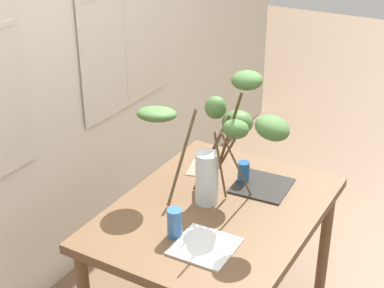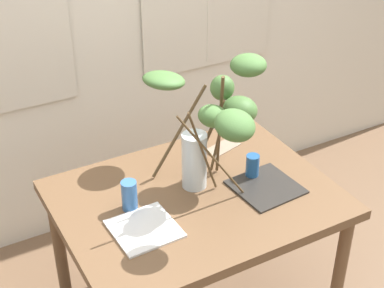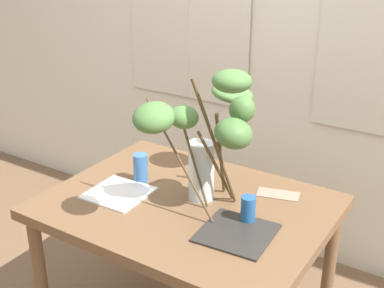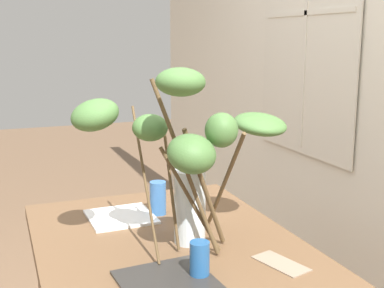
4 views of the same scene
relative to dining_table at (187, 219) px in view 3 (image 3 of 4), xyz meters
The scene contains 8 objects.
back_wall_with_windows 1.23m from the dining_table, 90.00° to the left, with size 5.58×0.14×2.67m.
dining_table is the anchor object (origin of this frame).
vase_with_branches 0.45m from the dining_table, 22.92° to the left, with size 0.46×0.78×0.64m.
drinking_glass_blue_left 0.34m from the dining_table, 169.66° to the left, with size 0.07×0.07×0.14m, color #386BAD.
drinking_glass_blue_right 0.33m from the dining_table, ahead, with size 0.06×0.06×0.11m, color #235693.
plate_square_left 0.33m from the dining_table, 161.05° to the right, with size 0.26×0.26×0.01m, color white.
plate_square_right 0.33m from the dining_table, 19.10° to the right, with size 0.28×0.28×0.01m, color #2D2B28.
napkin_folded 0.42m from the dining_table, 42.32° to the left, with size 0.19×0.09×0.00m, color gray.
Camera 3 is at (1.08, -1.65, 1.85)m, focal length 48.22 mm.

